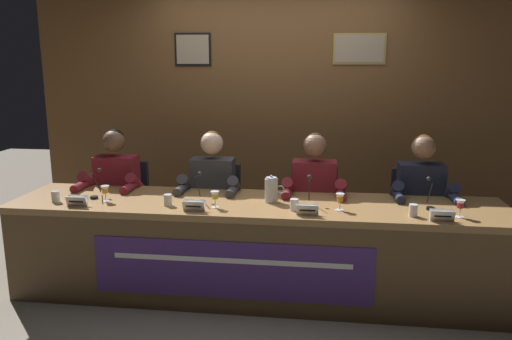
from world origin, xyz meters
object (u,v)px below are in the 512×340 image
Objects in this scene: nameplate_center_left at (194,206)px; microphone_far_right at (430,198)px; water_cup_center_right at (294,205)px; chair_far_right at (415,224)px; juice_glass_center_left at (215,196)px; panelist_far_right at (422,199)px; microphone_far_left at (96,188)px; water_pitcher_central at (271,190)px; panelist_center_left at (211,192)px; water_cup_far_left at (56,197)px; water_cup_center_left at (168,201)px; chair_far_left at (124,213)px; panelist_center_right at (314,196)px; juice_glass_center_right at (340,199)px; panelist_far_left at (114,189)px; microphone_center_right at (309,196)px; microphone_center_left at (198,192)px; water_cup_far_right at (413,211)px; nameplate_far_right at (442,216)px; conference_table at (254,236)px; nameplate_center_right at (307,210)px; nameplate_far_left at (77,201)px; juice_glass_far_left at (105,191)px; chair_center_right at (313,220)px; chair_center_left at (216,216)px; juice_glass_far_right at (460,205)px.

nameplate_center_left is 1.70m from microphone_far_right.
chair_far_right is at bearing 37.18° from water_cup_center_right.
juice_glass_center_left is 0.10× the size of panelist_far_right.
microphone_far_left reaches higher than water_pitcher_central.
panelist_center_left is 9.80× the size of juice_glass_center_left.
water_cup_far_left is 1.00× the size of water_cup_center_left.
chair_far_left is 1.75m from panelist_center_right.
juice_glass_center_right is at bearing -133.47° from chair_far_right.
microphone_far_right is (2.56, -0.37, 0.11)m from panelist_far_left.
microphone_center_right is 0.29m from water_pitcher_central.
microphone_center_left is 1.57m from water_cup_far_right.
water_cup_center_right is 1.00m from nameplate_far_right.
water_cup_center_right is at bearing -19.20° from panelist_far_left.
panelist_center_right reaches higher than conference_table.
chair_far_right is at bearing 43.61° from nameplate_center_right.
juice_glass_far_left is (0.16, 0.15, 0.05)m from nameplate_far_left.
panelist_center_right is at bearing -90.00° from chair_center_right.
nameplate_center_right is at bearing -2.76° from water_cup_far_left.
microphone_center_right is at bearing -145.39° from chair_far_right.
water_cup_center_right is 0.40× the size of water_pitcher_central.
conference_table is 17.28× the size of microphone_far_left.
conference_table is 0.81m from chair_center_left.
water_pitcher_central is (1.40, -0.55, 0.40)m from chair_far_left.
nameplate_center_left is at bearing -163.22° from microphone_center_right.
water_cup_center_left reaches higher than conference_table.
panelist_far_right is at bearing 16.61° from water_pitcher_central.
panelist_far_right reaches higher than microphone_far_left.
water_cup_far_right reaches higher than nameplate_far_left.
water_pitcher_central reaches higher than juice_glass_far_right.
nameplate_far_left is 0.17× the size of chair_center_left.
nameplate_center_left is 1.85× the size of water_cup_far_right.
chair_center_right is at bearing 105.18° from juice_glass_center_right.
panelist_center_left is (-0.43, 0.49, 0.19)m from conference_table.
juice_glass_far_right is at bearing -79.74° from chair_far_right.
water_cup_far_left is 0.30m from microphone_far_left.
microphone_center_left reaches higher than chair_center_right.
juice_glass_far_left is 2.55m from chair_far_right.
chair_center_left is 1.83m from microphone_far_right.
chair_far_right is (0.86, 0.00, 0.00)m from chair_center_right.
water_cup_center_right is (0.93, -0.01, 0.00)m from water_cup_center_left.
juice_glass_far_left is at bearing 178.45° from juice_glass_far_right.
juice_glass_far_right is (2.72, -0.57, 0.12)m from panelist_far_left.
panelist_center_right is 0.92m from chair_far_right.
microphone_far_left reaches higher than chair_center_right.
nameplate_far_right is (2.42, -0.18, -0.05)m from juice_glass_far_left.
chair_far_left is 1.92m from nameplate_center_right.
panelist_far_left is 7.85× the size of nameplate_far_left.
chair_center_right is at bearing 34.93° from water_cup_center_left.
juice_glass_far_left is at bearing -179.35° from conference_table.
juice_glass_far_left is 1.00× the size of juice_glass_center_right.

